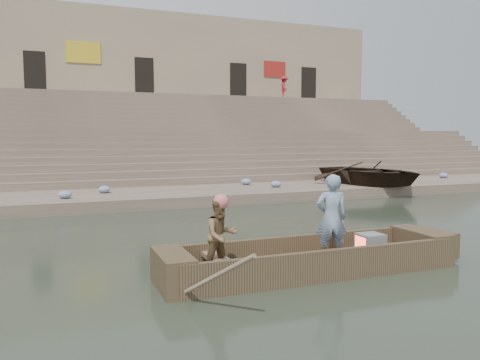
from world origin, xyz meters
TOP-DOWN VIEW (x-y plane):
  - ground at (0.00, 0.00)m, footprint 120.00×120.00m
  - lower_landing at (0.00, 8.00)m, footprint 32.00×4.00m
  - mid_landing at (0.00, 15.50)m, footprint 32.00×3.00m
  - upper_landing at (0.00, 22.50)m, footprint 32.00×3.00m
  - ghat_steps at (0.00, 17.19)m, footprint 32.00×11.00m
  - building_wall at (0.00, 26.50)m, footprint 32.00×5.07m
  - main_rowboat at (-3.77, -2.23)m, footprint 5.00×1.30m
  - rowboat_trim at (-3.56, -2.24)m, footprint 6.04×2.63m
  - standing_man at (-3.42, -2.37)m, footprint 0.67×0.54m
  - rowing_man at (-5.52, -2.35)m, footprint 0.68×0.58m
  - television at (-2.46, -2.23)m, footprint 0.46×0.42m
  - beached_rowboat at (4.60, 7.28)m, footprint 4.52×5.57m
  - pedestrian at (7.91, 22.11)m, footprint 0.93×1.22m
  - cloth_bundles at (-0.82, 8.23)m, footprint 18.21×2.46m

SIDE VIEW (x-z plane):
  - ground at x=0.00m, z-range 0.00..0.00m
  - main_rowboat at x=-3.77m, z-range 0.00..0.22m
  - lower_landing at x=0.00m, z-range 0.00..0.40m
  - rowboat_trim at x=-3.56m, z-range -0.65..1.27m
  - television at x=-2.46m, z-range 0.22..0.62m
  - cloth_bundles at x=-0.82m, z-range 0.40..0.66m
  - rowing_man at x=-5.52m, z-range 0.22..1.47m
  - beached_rowboat at x=4.60m, z-range 0.40..1.41m
  - standing_man at x=-3.42m, z-range 0.22..1.81m
  - mid_landing at x=0.00m, z-range 0.00..2.80m
  - ghat_steps at x=0.00m, z-range -0.80..4.40m
  - upper_landing at x=0.00m, z-range 0.00..5.20m
  - building_wall at x=0.00m, z-range 0.00..11.20m
  - pedestrian at x=7.91m, z-range 5.20..6.87m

